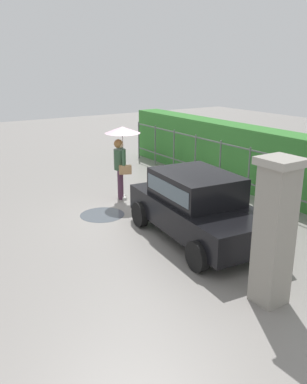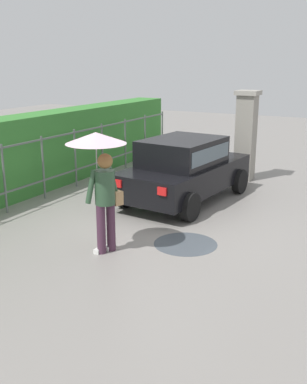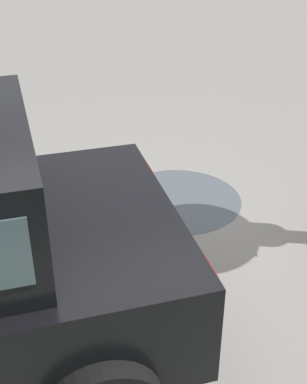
# 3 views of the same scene
# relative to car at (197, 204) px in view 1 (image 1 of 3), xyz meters

# --- Properties ---
(ground_plane) EXTENTS (40.00, 40.00, 0.00)m
(ground_plane) POSITION_rel_car_xyz_m (-1.71, -0.25, -0.80)
(ground_plane) COLOR gray
(car) EXTENTS (3.86, 2.15, 1.48)m
(car) POSITION_rel_car_xyz_m (0.00, 0.00, 0.00)
(car) COLOR black
(car) RESTS_ON ground
(pedestrian) EXTENTS (1.00, 1.00, 2.06)m
(pedestrian) POSITION_rel_car_xyz_m (-3.41, -0.03, 0.72)
(pedestrian) COLOR #47283D
(pedestrian) RESTS_ON ground
(gate_pillar) EXTENTS (0.60, 0.60, 2.42)m
(gate_pillar) POSITION_rel_car_xyz_m (2.66, -0.61, 0.44)
(gate_pillar) COLOR gray
(gate_pillar) RESTS_ON ground
(fence_section) EXTENTS (12.33, 0.05, 1.50)m
(fence_section) POSITION_rel_car_xyz_m (-1.42, 3.00, 0.02)
(fence_section) COLOR #59605B
(fence_section) RESTS_ON ground
(hedge_row) EXTENTS (13.28, 0.90, 1.90)m
(hedge_row) POSITION_rel_car_xyz_m (-1.42, 3.76, 0.15)
(hedge_row) COLOR #387F33
(hedge_row) RESTS_ON ground
(puddle_near) EXTENTS (1.15, 1.15, 0.00)m
(puddle_near) POSITION_rel_car_xyz_m (-2.44, -1.16, -0.80)
(puddle_near) COLOR #4C545B
(puddle_near) RESTS_ON ground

